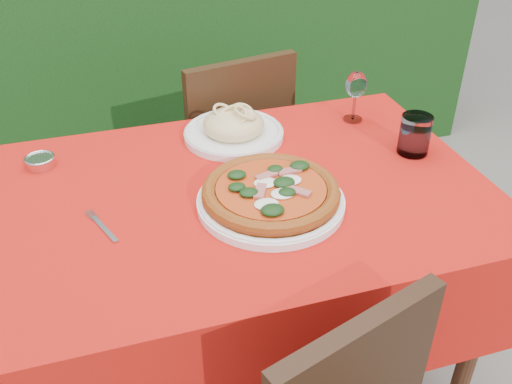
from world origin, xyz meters
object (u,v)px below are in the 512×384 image
object	(u,v)px
steel_ramekin	(41,162)
water_glass	(415,137)
pasta_plate	(234,128)
pizza_plate	(271,195)
fork	(105,229)
wine_glass	(356,87)
chair_far	(230,150)

from	to	relation	value
steel_ramekin	water_glass	bearing A→B (deg)	-12.87
steel_ramekin	pasta_plate	bearing A→B (deg)	0.75
pasta_plate	pizza_plate	bearing A→B (deg)	-90.96
pizza_plate	fork	size ratio (longest dim) A/B	2.23
pasta_plate	steel_ramekin	size ratio (longest dim) A/B	4.00
pizza_plate	wine_glass	xyz separation A→B (m)	(0.39, 0.36, 0.08)
water_glass	steel_ramekin	distance (m)	1.03
pizza_plate	water_glass	world-z (taller)	water_glass
pasta_plate	chair_far	bearing A→B (deg)	77.59
chair_far	pasta_plate	bearing A→B (deg)	66.64
chair_far	pasta_plate	xyz separation A→B (m)	(-0.08, -0.34, 0.27)
water_glass	steel_ramekin	world-z (taller)	water_glass
water_glass	fork	world-z (taller)	water_glass
fork	steel_ramekin	size ratio (longest dim) A/B	2.22
pasta_plate	wine_glass	size ratio (longest dim) A/B	1.83
wine_glass	steel_ramekin	distance (m)	0.93
pizza_plate	pasta_plate	distance (m)	0.36
chair_far	fork	distance (m)	0.87
wine_glass	steel_ramekin	size ratio (longest dim) A/B	2.18
pasta_plate	wine_glass	bearing A→B (deg)	-0.02
fork	steel_ramekin	distance (m)	0.37
pizza_plate	chair_far	bearing A→B (deg)	83.40
fork	wine_glass	bearing A→B (deg)	2.73
fork	steel_ramekin	bearing A→B (deg)	91.66
wine_glass	fork	distance (m)	0.87
water_glass	wine_glass	bearing A→B (deg)	107.10
chair_far	pasta_plate	size ratio (longest dim) A/B	3.01
chair_far	wine_glass	world-z (taller)	wine_glass
pasta_plate	water_glass	distance (m)	0.51
chair_far	pasta_plate	distance (m)	0.45
pizza_plate	fork	xyz separation A→B (m)	(-0.40, 0.02, -0.03)
pasta_plate	steel_ramekin	distance (m)	0.54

